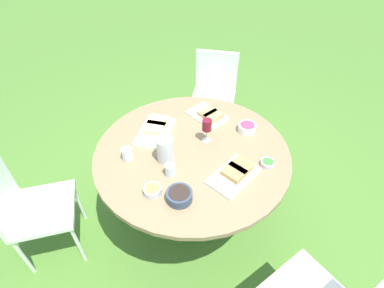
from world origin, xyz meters
TOP-DOWN VIEW (x-y plane):
  - ground_plane at (0.00, 0.00)m, footprint 40.00×40.00m
  - dining_table at (0.00, 0.00)m, footprint 1.38×1.38m
  - chair_near_right at (0.97, -0.78)m, footprint 0.60×0.61m
  - chair_far_back at (0.26, 1.14)m, footprint 0.52×0.51m
  - water_pitcher at (0.00, 0.20)m, footprint 0.13×0.12m
  - wine_glass at (0.04, -0.14)m, footprint 0.07×0.07m
  - platter_bread_main at (0.28, -0.30)m, footprint 0.34×0.28m
  - platter_charcuterie at (-0.34, -0.14)m, footprint 0.31×0.39m
  - platter_sandwich_side at (0.32, 0.14)m, footprint 0.42×0.40m
  - bowl_fries at (-0.23, 0.39)m, footprint 0.11×0.11m
  - bowl_salad at (-0.36, -0.38)m, footprint 0.09×0.09m
  - bowl_olives at (-0.34, 0.26)m, footprint 0.16×0.16m
  - bowl_dip_red at (-0.00, -0.47)m, footprint 0.13×0.13m
  - cup_water_near at (0.13, 0.43)m, footprint 0.07×0.07m
  - cup_water_far at (-0.14, 0.23)m, footprint 0.07×0.07m

SIDE VIEW (x-z plane):
  - ground_plane at x=0.00m, z-range 0.00..0.00m
  - chair_near_right at x=0.97m, z-range 0.08..0.97m
  - chair_far_back at x=0.26m, z-range 0.08..0.97m
  - dining_table at x=0.00m, z-range 0.28..1.04m
  - bowl_salad at x=-0.36m, z-range 0.76..0.80m
  - platter_bread_main at x=0.28m, z-range 0.76..0.81m
  - platter_charcuterie at x=-0.34m, z-range 0.76..0.81m
  - bowl_fries at x=-0.23m, z-range 0.77..0.81m
  - platter_sandwich_side at x=0.32m, z-range 0.76..0.82m
  - bowl_dip_red at x=0.00m, z-range 0.77..0.83m
  - bowl_olives at x=-0.34m, z-range 0.77..0.83m
  - cup_water_far at x=-0.14m, z-range 0.76..0.85m
  - cup_water_near at x=0.13m, z-range 0.76..0.85m
  - water_pitcher at x=0.00m, z-range 0.76..0.95m
  - wine_glass at x=0.04m, z-range 0.81..0.99m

